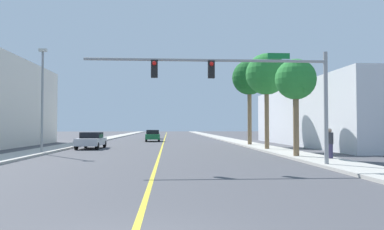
% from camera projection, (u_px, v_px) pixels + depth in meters
% --- Properties ---
extents(ground, '(192.00, 192.00, 0.00)m').
position_uv_depth(ground, '(164.00, 142.00, 47.18)').
color(ground, '#47474C').
extents(sidewalk_left, '(2.53, 168.00, 0.15)m').
position_uv_depth(sidewalk_left, '(92.00, 141.00, 46.59)').
color(sidewalk_left, '#B2ADA3').
rests_on(sidewalk_left, ground).
extents(sidewalk_right, '(2.53, 168.00, 0.15)m').
position_uv_depth(sidewalk_right, '(234.00, 141.00, 47.77)').
color(sidewalk_right, '#B2ADA3').
rests_on(sidewalk_right, ground).
extents(lane_marking_center, '(0.16, 144.00, 0.01)m').
position_uv_depth(lane_marking_center, '(164.00, 142.00, 47.18)').
color(lane_marking_center, yellow).
rests_on(lane_marking_center, ground).
extents(building_right_near, '(15.34, 27.08, 6.29)m').
position_uv_depth(building_right_near, '(361.00, 115.00, 38.61)').
color(building_right_near, silver).
rests_on(building_right_near, ground).
extents(traffic_signal_mast, '(11.82, 0.36, 5.51)m').
position_uv_depth(traffic_signal_mast, '(247.00, 79.00, 17.64)').
color(traffic_signal_mast, gray).
rests_on(traffic_signal_mast, sidewalk_right).
extents(street_lamp, '(0.56, 0.28, 7.43)m').
position_uv_depth(street_lamp, '(42.00, 94.00, 26.12)').
color(street_lamp, gray).
rests_on(street_lamp, sidewalk_left).
extents(palm_near, '(2.54, 2.54, 6.05)m').
position_uv_depth(palm_near, '(296.00, 81.00, 22.72)').
color(palm_near, brown).
rests_on(palm_near, sidewalk_right).
extents(palm_mid, '(3.41, 3.41, 7.85)m').
position_uv_depth(palm_mid, '(267.00, 75.00, 30.01)').
color(palm_mid, brown).
rests_on(palm_mid, sidewalk_right).
extents(palm_far, '(3.54, 3.54, 8.61)m').
position_uv_depth(palm_far, '(249.00, 78.00, 37.28)').
color(palm_far, brown).
rests_on(palm_far, sidewalk_right).
extents(car_black, '(2.01, 3.89, 1.44)m').
position_uv_depth(car_black, '(153.00, 134.00, 57.69)').
color(car_black, black).
rests_on(car_black, ground).
extents(car_silver, '(2.01, 4.46, 1.46)m').
position_uv_depth(car_silver, '(91.00, 140.00, 32.37)').
color(car_silver, '#BCBCC1').
rests_on(car_silver, ground).
extents(car_green, '(2.02, 4.14, 1.51)m').
position_uv_depth(car_green, '(153.00, 136.00, 47.87)').
color(car_green, '#196638').
rests_on(car_green, ground).
extents(pedestrian, '(0.38, 0.38, 1.71)m').
position_uv_depth(pedestrian, '(330.00, 143.00, 20.91)').
color(pedestrian, '#3F3859').
rests_on(pedestrian, sidewalk_right).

